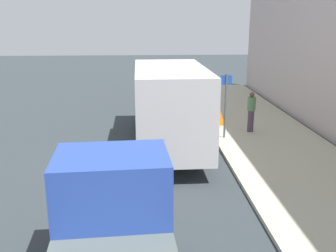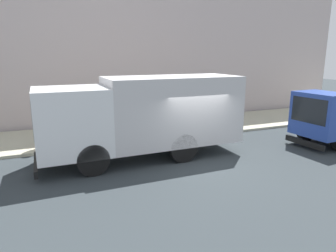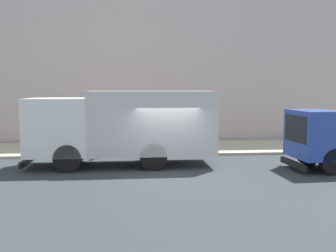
{
  "view_description": "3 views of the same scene",
  "coord_description": "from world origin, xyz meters",
  "px_view_note": "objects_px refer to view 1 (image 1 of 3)",
  "views": [
    {
      "loc": [
        0.24,
        -12.4,
        4.73
      ],
      "look_at": [
        1.03,
        0.4,
        1.18
      ],
      "focal_mm": 41.77,
      "sensor_mm": 36.0,
      "label": 1
    },
    {
      "loc": [
        -9.67,
        5.22,
        3.93
      ],
      "look_at": [
        0.64,
        0.97,
        1.31
      ],
      "focal_mm": 32.11,
      "sensor_mm": 36.0,
      "label": 2
    },
    {
      "loc": [
        -14.09,
        1.19,
        3.25
      ],
      "look_at": [
        1.07,
        -0.1,
        1.67
      ],
      "focal_mm": 38.7,
      "sensor_mm": 36.0,
      "label": 3
    }
  ],
  "objects_px": {
    "small_flatbed_truck": "(113,252)",
    "pedestrian_walking": "(251,111)",
    "large_utility_truck": "(168,101)",
    "pedestrian_standing": "(215,100)",
    "street_sign_post": "(226,100)",
    "traffic_cone_orange": "(220,118)"
  },
  "relations": [
    {
      "from": "large_utility_truck",
      "to": "pedestrian_walking",
      "type": "bearing_deg",
      "value": 20.54
    },
    {
      "from": "pedestrian_walking",
      "to": "pedestrian_standing",
      "type": "relative_size",
      "value": 1.01
    },
    {
      "from": "large_utility_truck",
      "to": "traffic_cone_orange",
      "type": "relative_size",
      "value": 12.34
    },
    {
      "from": "pedestrian_walking",
      "to": "pedestrian_standing",
      "type": "bearing_deg",
      "value": 173.49
    },
    {
      "from": "small_flatbed_truck",
      "to": "pedestrian_standing",
      "type": "relative_size",
      "value": 3.07
    },
    {
      "from": "traffic_cone_orange",
      "to": "pedestrian_walking",
      "type": "bearing_deg",
      "value": -48.26
    },
    {
      "from": "small_flatbed_truck",
      "to": "pedestrian_walking",
      "type": "distance_m",
      "value": 11.19
    },
    {
      "from": "traffic_cone_orange",
      "to": "street_sign_post",
      "type": "xyz_separation_m",
      "value": [
        -0.21,
        -1.96,
        1.2
      ]
    },
    {
      "from": "large_utility_truck",
      "to": "pedestrian_walking",
      "type": "distance_m",
      "value": 3.9
    },
    {
      "from": "small_flatbed_truck",
      "to": "traffic_cone_orange",
      "type": "distance_m",
      "value": 11.89
    },
    {
      "from": "pedestrian_walking",
      "to": "street_sign_post",
      "type": "xyz_separation_m",
      "value": [
        -1.26,
        -0.78,
        0.63
      ]
    },
    {
      "from": "large_utility_truck",
      "to": "pedestrian_standing",
      "type": "xyz_separation_m",
      "value": [
        2.49,
        3.77,
        -0.78
      ]
    },
    {
      "from": "small_flatbed_truck",
      "to": "pedestrian_standing",
      "type": "height_order",
      "value": "small_flatbed_truck"
    },
    {
      "from": "pedestrian_walking",
      "to": "street_sign_post",
      "type": "distance_m",
      "value": 1.61
    },
    {
      "from": "small_flatbed_truck",
      "to": "pedestrian_walking",
      "type": "xyz_separation_m",
      "value": [
        4.97,
        10.02,
        -0.11
      ]
    },
    {
      "from": "pedestrian_standing",
      "to": "street_sign_post",
      "type": "distance_m",
      "value": 3.23
    },
    {
      "from": "small_flatbed_truck",
      "to": "pedestrian_walking",
      "type": "height_order",
      "value": "small_flatbed_truck"
    },
    {
      "from": "small_flatbed_truck",
      "to": "street_sign_post",
      "type": "height_order",
      "value": "street_sign_post"
    },
    {
      "from": "pedestrian_walking",
      "to": "pedestrian_standing",
      "type": "distance_m",
      "value": 2.61
    },
    {
      "from": "pedestrian_standing",
      "to": "street_sign_post",
      "type": "height_order",
      "value": "street_sign_post"
    },
    {
      "from": "small_flatbed_truck",
      "to": "pedestrian_standing",
      "type": "xyz_separation_m",
      "value": [
        3.9,
        12.4,
        -0.13
      ]
    },
    {
      "from": "small_flatbed_truck",
      "to": "street_sign_post",
      "type": "distance_m",
      "value": 9.97
    }
  ]
}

